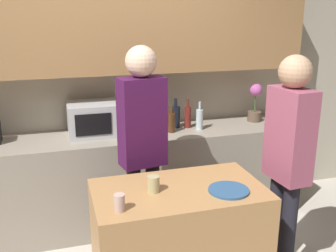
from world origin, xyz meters
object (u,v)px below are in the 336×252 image
object	(u,v)px
microwave	(97,119)
bottle_1	(172,122)
bottle_2	(176,117)
cup_1	(153,184)
bottle_0	(156,119)
cup_0	(119,203)
bottle_3	(188,117)
person_left	(288,153)
person_center	(143,139)
plate_on_island	(229,190)
potted_plant	(255,102)
bottle_4	(199,119)

from	to	relation	value
microwave	bottle_1	world-z (taller)	microwave
bottle_2	cup_1	distance (m)	1.44
cup_1	bottle_0	bearing A→B (deg)	74.55
bottle_0	cup_0	bearing A→B (deg)	-112.07
bottle_3	person_left	world-z (taller)	person_left
bottle_3	person_center	xyz separation A→B (m)	(-0.61, -0.71, 0.05)
plate_on_island	cup_1	bearing A→B (deg)	164.28
plate_on_island	cup_0	size ratio (longest dim) A/B	2.56
potted_plant	cup_0	size ratio (longest dim) A/B	3.90
person_left	person_center	size ratio (longest dim) A/B	0.98
microwave	person_left	bearing A→B (deg)	-46.05
potted_plant	bottle_2	world-z (taller)	potted_plant
potted_plant	person_left	bearing A→B (deg)	-108.22
bottle_0	bottle_2	bearing A→B (deg)	-2.05
microwave	cup_0	size ratio (longest dim) A/B	5.13
bottle_3	person_center	bearing A→B (deg)	-130.71
potted_plant	bottle_0	xyz separation A→B (m)	(-1.05, 0.01, -0.10)
microwave	potted_plant	world-z (taller)	potted_plant
bottle_1	microwave	bearing A→B (deg)	169.10
bottle_1	person_center	distance (m)	0.74
microwave	bottle_0	world-z (taller)	microwave
bottle_4	person_left	bearing A→B (deg)	-77.88
bottle_3	person_left	distance (m)	1.26
bottle_2	cup_1	world-z (taller)	bottle_2
bottle_4	cup_0	world-z (taller)	bottle_4
bottle_3	cup_0	world-z (taller)	bottle_3
potted_plant	bottle_1	world-z (taller)	potted_plant
bottle_1	person_center	size ratio (longest dim) A/B	0.15
bottle_1	person_left	bearing A→B (deg)	-64.85
bottle_1	bottle_0	bearing A→B (deg)	127.12
cup_1	microwave	bearing A→B (deg)	98.72
bottle_2	person_left	xyz separation A→B (m)	(0.44, -1.26, 0.02)
bottle_0	person_left	world-z (taller)	person_left
plate_on_island	cup_1	world-z (taller)	cup_1
bottle_2	bottle_4	size ratio (longest dim) A/B	1.06
bottle_0	bottle_2	world-z (taller)	bottle_2
potted_plant	bottle_2	bearing A→B (deg)	179.59
plate_on_island	person_center	bearing A→B (deg)	119.35
plate_on_island	bottle_3	bearing A→B (deg)	81.49
potted_plant	bottle_2	size ratio (longest dim) A/B	1.36
microwave	plate_on_island	bearing A→B (deg)	-65.39
bottle_2	potted_plant	bearing A→B (deg)	-0.41
bottle_3	person_center	distance (m)	0.93
potted_plant	bottle_0	distance (m)	1.05
microwave	bottle_0	bearing A→B (deg)	1.46
microwave	plate_on_island	xyz separation A→B (m)	(0.66, -1.44, -0.14)
bottle_4	person_left	world-z (taller)	person_left
microwave	bottle_4	distance (m)	0.97
bottle_2	plate_on_island	distance (m)	1.46
bottle_3	bottle_4	xyz separation A→B (m)	(0.09, -0.09, -0.01)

